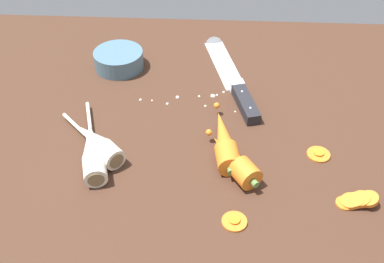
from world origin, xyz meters
TOP-DOWN VIEW (x-y plane):
  - ground_plane at (0.00, 0.00)cm, footprint 120.00×90.00cm
  - chefs_knife at (7.10, 19.34)cm, footprint 12.49×34.35cm
  - whole_carrot at (6.04, -5.00)cm, footprint 6.28×19.03cm
  - whole_carrot_second at (7.70, -9.92)cm, footprint 10.03×13.68cm
  - parsnip_front at (-16.73, -6.77)cm, footprint 14.53×14.89cm
  - parsnip_mid_left at (-17.27, -8.64)cm, footprint 8.70×22.31cm
  - carrot_slice_stack at (27.41, -16.80)cm, footprint 6.70×3.25cm
  - carrot_slice_stray_near at (7.71, -21.61)cm, footprint 4.03×4.03cm
  - carrot_slice_stray_mid at (23.13, -5.56)cm, footprint 4.18×4.18cm
  - prep_bowl at (-17.77, 21.21)cm, footprint 11.00×11.00cm
  - mince_crumbs at (0.56, 10.49)cm, footprint 20.11×7.01cm

SIDE VIEW (x-z plane):
  - ground_plane at x=0.00cm, z-range -4.00..0.00cm
  - carrot_slice_stray_near at x=7.71cm, z-range 0.01..0.71cm
  - carrot_slice_stray_mid at x=23.13cm, z-range 0.01..0.71cm
  - mince_crumbs at x=0.56cm, z-range -0.08..0.81cm
  - chefs_knife at x=7.10cm, z-range -1.44..2.74cm
  - carrot_slice_stack at x=27.41cm, z-range -0.38..2.08cm
  - parsnip_mid_left at x=-17.27cm, z-range -0.02..3.98cm
  - parsnip_front at x=-16.73cm, z-range -0.02..3.98cm
  - whole_carrot at x=6.04cm, z-range 0.00..4.20cm
  - whole_carrot_second at x=7.70cm, z-range 0.00..4.20cm
  - prep_bowl at x=-17.77cm, z-range 0.15..4.15cm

